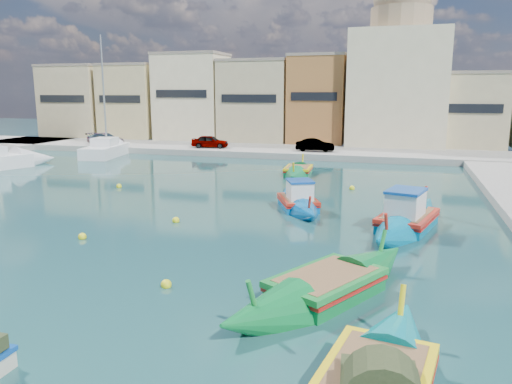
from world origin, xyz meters
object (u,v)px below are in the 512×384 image
at_px(yacht_midnorth, 12,161).
at_px(luzzu_green, 298,172).
at_px(luzzu_turquoise_cabin, 407,221).
at_px(yacht_north, 113,149).
at_px(luzzu_blue_cabin, 298,203).
at_px(church_block, 398,72).
at_px(luzzu_blue_south, 326,288).

bearing_deg(yacht_midnorth, luzzu_green, 6.73).
xyz_separation_m(luzzu_turquoise_cabin, yacht_north, (-28.84, 20.78, 0.13)).
distance_m(luzzu_turquoise_cabin, luzzu_green, 15.75).
bearing_deg(luzzu_green, luzzu_blue_cabin, -78.32).
xyz_separation_m(church_block, yacht_midnorth, (-30.94, -23.01, -7.91)).
distance_m(luzzu_turquoise_cabin, luzzu_blue_cabin, 6.27).
height_order(luzzu_turquoise_cabin, luzzu_blue_cabin, luzzu_turquoise_cabin).
bearing_deg(yacht_north, luzzu_blue_cabin, -38.38).
bearing_deg(luzzu_blue_cabin, yacht_midnorth, 162.84).
xyz_separation_m(luzzu_blue_cabin, luzzu_blue_south, (3.30, -11.51, -0.03)).
bearing_deg(luzzu_turquoise_cabin, luzzu_green, 120.68).
bearing_deg(luzzu_green, luzzu_turquoise_cabin, -59.32).
xyz_separation_m(luzzu_blue_south, yacht_midnorth, (-29.82, 19.70, 0.22)).
xyz_separation_m(luzzu_blue_south, yacht_north, (-26.39, 29.80, 0.22)).
relative_size(church_block, luzzu_blue_south, 2.09).
bearing_deg(yacht_north, luzzu_turquoise_cabin, -35.77).
height_order(luzzu_turquoise_cabin, luzzu_green, luzzu_turquoise_cabin).
xyz_separation_m(luzzu_turquoise_cabin, yacht_midnorth, (-32.27, 10.68, 0.14)).
height_order(church_block, yacht_north, church_block).
distance_m(luzzu_green, yacht_north, 22.03).
height_order(yacht_north, yacht_midnorth, yacht_midnorth).
relative_size(luzzu_blue_south, yacht_midnorth, 0.72).
bearing_deg(yacht_north, yacht_midnorth, -108.79).
bearing_deg(luzzu_turquoise_cabin, luzzu_blue_cabin, 156.56).
height_order(luzzu_turquoise_cabin, yacht_north, yacht_north).
distance_m(church_block, luzzu_blue_cabin, 32.53).
height_order(church_block, luzzu_blue_south, church_block).
xyz_separation_m(luzzu_green, yacht_midnorth, (-24.24, -2.86, 0.26)).
xyz_separation_m(church_block, luzzu_green, (-6.70, -20.15, -8.16)).
bearing_deg(yacht_midnorth, luzzu_blue_south, -33.45).
xyz_separation_m(luzzu_blue_cabin, luzzu_green, (-2.28, 11.05, -0.06)).
height_order(luzzu_green, yacht_north, yacht_north).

